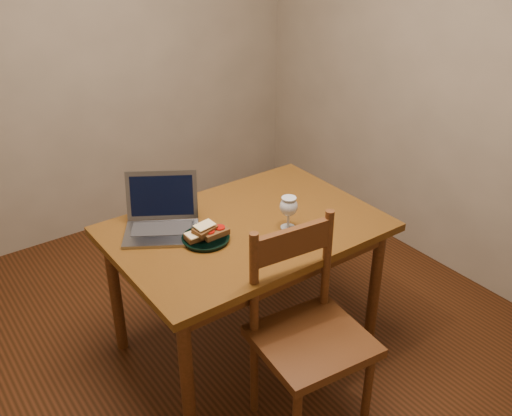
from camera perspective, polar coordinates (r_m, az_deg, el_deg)
floor at (r=3.25m, az=-3.34°, el=-13.13°), size 3.20×3.20×0.02m
back_wall at (r=3.99m, az=-17.05°, el=15.00°), size 3.20×0.02×2.60m
right_wall at (r=3.66m, az=18.35°, el=13.66°), size 0.02×3.20×2.60m
table at (r=2.84m, az=-1.00°, el=-3.25°), size 1.30×0.90×0.74m
chair at (r=2.51m, az=5.34°, el=-11.70°), size 0.51×0.49×0.50m
plate at (r=2.68m, az=-5.04°, el=-3.08°), size 0.23×0.23×0.02m
sandwich_cheese at (r=2.66m, az=-5.88°, el=-2.73°), size 0.11×0.07×0.03m
sandwich_tomato at (r=2.68m, az=-4.16°, el=-2.36°), size 0.13×0.08×0.04m
sandwich_top at (r=2.66m, az=-5.15°, el=-2.05°), size 0.12×0.09×0.03m
milk_glass at (r=2.74m, az=3.27°, el=-0.49°), size 0.09×0.09×0.17m
laptop at (r=2.79m, az=-9.42°, el=-0.70°), size 0.46×0.45×0.25m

